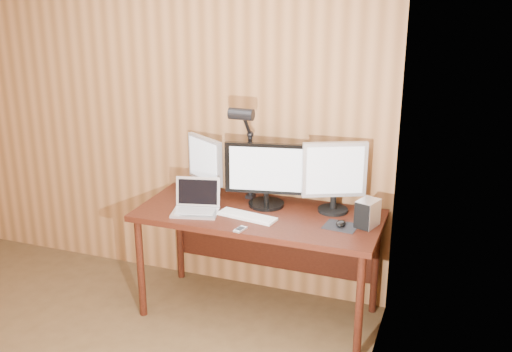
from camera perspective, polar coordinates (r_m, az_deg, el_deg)
The scene contains 12 objects.
desk at distance 4.04m, azimuth 0.59°, elevation -4.75°, with size 1.60×0.70×0.75m.
monitor_center at distance 3.97m, azimuth 1.00°, elevation 0.21°, with size 0.55×0.24×0.43m.
monitor_left at distance 4.20m, azimuth -4.87°, elevation 1.15°, with size 0.33×0.22×0.42m.
monitor_right at distance 3.89m, azimuth 7.48°, elevation 0.12°, with size 0.40×0.21×0.47m.
laptop at distance 3.96m, azimuth -5.69°, elevation -2.61°, with size 0.34×0.29×0.21m.
keyboard at distance 3.85m, azimuth -0.85°, elevation -3.83°, with size 0.40×0.18×0.02m.
mousepad at distance 3.75m, azimuth 8.07°, elevation -4.76°, with size 0.20×0.17×0.00m, color black.
mouse at distance 3.75m, azimuth 8.09°, elevation -4.48°, with size 0.06×0.10×0.04m, color black.
hard_drive at distance 3.75m, azimuth 10.56°, elevation -3.51°, with size 0.15×0.18×0.17m.
phone at distance 3.67m, azimuth -1.51°, elevation -5.09°, with size 0.06×0.10×0.01m.
speaker at distance 3.84m, azimuth 9.74°, elevation -3.33°, with size 0.05×0.05×0.12m, color black.
desk_lamp at distance 3.97m, azimuth -1.01°, elevation 3.46°, with size 0.16×0.23×0.71m.
Camera 1 is at (2.15, -1.79, 2.23)m, focal length 42.00 mm.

